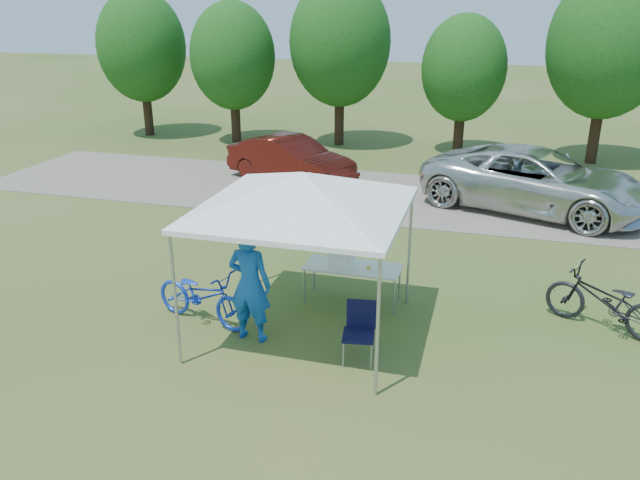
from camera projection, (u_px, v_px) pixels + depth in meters
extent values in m
plane|color=#2D5119|center=(304.00, 330.00, 10.45)|extent=(100.00, 100.00, 0.00)
cube|color=gray|center=(387.00, 196.00, 17.64)|extent=(24.00, 5.00, 0.02)
cylinder|color=#A5A5AA|center=(176.00, 301.00, 9.11)|extent=(0.05, 0.05, 2.10)
cylinder|color=#A5A5AA|center=(378.00, 329.00, 8.35)|extent=(0.05, 0.05, 2.10)
cylinder|color=#A5A5AA|center=(251.00, 233.00, 11.81)|extent=(0.05, 0.05, 2.10)
cylinder|color=#A5A5AA|center=(409.00, 249.00, 11.05)|extent=(0.05, 0.05, 2.10)
cube|color=white|center=(303.00, 209.00, 9.69)|extent=(3.15, 3.15, 0.08)
pyramid|color=white|center=(303.00, 172.00, 9.48)|extent=(4.53, 4.53, 0.55)
cylinder|color=#382314|center=(148.00, 112.00, 25.49)|extent=(0.36, 0.36, 1.89)
ellipsoid|color=#144711|center=(142.00, 46.00, 24.57)|extent=(3.46, 3.46, 4.32)
cylinder|color=#382314|center=(236.00, 119.00, 24.23)|extent=(0.36, 0.36, 1.75)
ellipsoid|color=#144711|center=(233.00, 56.00, 23.38)|extent=(3.20, 3.20, 4.00)
cylinder|color=#382314|center=(339.00, 118.00, 23.71)|extent=(0.36, 0.36, 2.03)
ellipsoid|color=#144711|center=(340.00, 42.00, 22.72)|extent=(3.71, 3.71, 4.64)
cylinder|color=#382314|center=(459.00, 131.00, 22.46)|extent=(0.36, 0.36, 1.61)
ellipsoid|color=#144711|center=(464.00, 68.00, 21.68)|extent=(2.94, 2.94, 3.68)
cylinder|color=#382314|center=(595.00, 132.00, 20.96)|extent=(0.36, 0.36, 2.10)
ellipsoid|color=#144711|center=(609.00, 44.00, 19.94)|extent=(3.84, 3.84, 4.80)
cube|color=white|center=(353.00, 267.00, 11.20)|extent=(1.73, 0.72, 0.04)
cylinder|color=#A5A5AA|center=(304.00, 287.00, 11.26)|extent=(0.04, 0.04, 0.67)
cylinder|color=#A5A5AA|center=(394.00, 298.00, 10.84)|extent=(0.04, 0.04, 0.67)
cylinder|color=#A5A5AA|center=(314.00, 273.00, 11.81)|extent=(0.04, 0.04, 0.67)
cylinder|color=#A5A5AA|center=(399.00, 283.00, 11.40)|extent=(0.04, 0.04, 0.67)
cube|color=black|center=(358.00, 335.00, 9.40)|extent=(0.54, 0.54, 0.04)
cube|color=black|center=(362.00, 314.00, 9.52)|extent=(0.47, 0.11, 0.47)
cylinder|color=#A5A5AA|center=(341.00, 354.00, 9.35)|extent=(0.02, 0.02, 0.42)
cylinder|color=#A5A5AA|center=(369.00, 358.00, 9.24)|extent=(0.02, 0.02, 0.42)
cylinder|color=#A5A5AA|center=(348.00, 340.00, 9.73)|extent=(0.02, 0.02, 0.42)
cylinder|color=#A5A5AA|center=(374.00, 344.00, 9.62)|extent=(0.02, 0.02, 0.42)
cube|color=white|center=(341.00, 257.00, 11.19)|extent=(0.43, 0.29, 0.29)
cube|color=white|center=(341.00, 249.00, 11.14)|extent=(0.45, 0.31, 0.04)
cylinder|color=yellow|center=(369.00, 268.00, 11.06)|extent=(0.07, 0.07, 0.05)
imported|color=#1552B0|center=(250.00, 284.00, 9.86)|extent=(0.73, 0.50, 1.94)
imported|color=blue|center=(202.00, 296.00, 10.55)|extent=(2.00, 1.11, 0.99)
imported|color=black|center=(606.00, 301.00, 10.29)|extent=(2.09, 1.45, 1.04)
imported|color=silver|center=(536.00, 180.00, 16.15)|extent=(6.33, 4.43, 1.60)
imported|color=#49120C|center=(291.00, 160.00, 18.76)|extent=(4.38, 2.99, 1.37)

